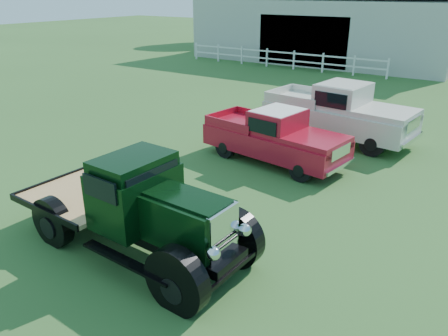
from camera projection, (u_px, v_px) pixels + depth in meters
The scene contains 6 objects.
ground at pixel (187, 226), 9.73m from camera, with size 120.00×120.00×0.00m, color #3B6C2E.
shed_left at pixel (331, 20), 32.21m from camera, with size 18.80×10.20×5.60m, color #9B9B9B, non-canonical shape.
fence_rail at pixel (280, 59), 28.97m from camera, with size 14.20×0.16×1.20m, color white, non-canonical shape.
vintage_flatbed at pixel (133, 205), 8.48m from camera, with size 5.18×2.05×2.05m, color black, non-canonical shape.
red_pickup at pixel (275, 136), 13.09m from camera, with size 4.55×1.75×1.66m, color #AE1227, non-canonical shape.
white_pickup at pixel (338, 112), 15.07m from camera, with size 5.27×2.04×1.93m, color beige, non-canonical shape.
Camera 1 is at (5.45, -6.57, 4.92)m, focal length 35.00 mm.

